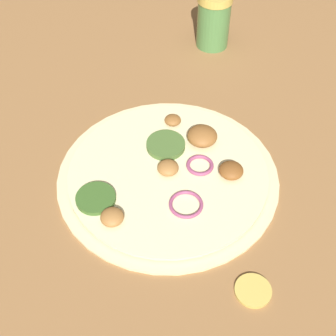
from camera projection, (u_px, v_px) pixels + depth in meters
name	position (u px, v px, depth m)	size (l,w,h in m)	color
ground_plane	(168.00, 177.00, 0.57)	(3.00, 3.00, 0.00)	olive
pizza	(169.00, 173.00, 0.56)	(0.27, 0.27, 0.03)	beige
spice_jar	(214.00, 20.00, 0.72)	(0.05, 0.05, 0.09)	#4C7F42
loose_cap	(253.00, 290.00, 0.46)	(0.04, 0.04, 0.01)	gold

